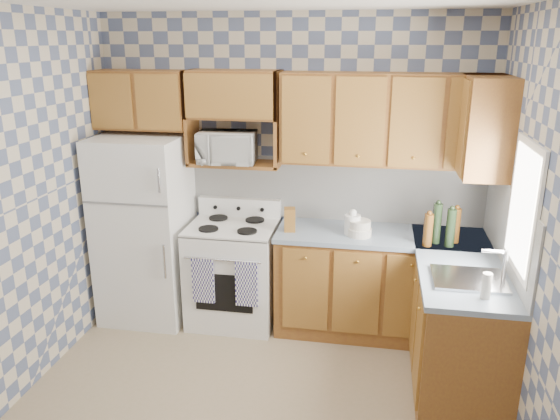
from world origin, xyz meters
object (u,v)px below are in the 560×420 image
object	(u,v)px
refrigerator	(145,229)
electric_kettle	(353,225)
stove_body	(234,274)
microwave	(227,147)

from	to	relation	value
refrigerator	electric_kettle	distance (m)	1.86
stove_body	microwave	bearing A→B (deg)	117.52
stove_body	electric_kettle	world-z (taller)	electric_kettle
electric_kettle	microwave	bearing A→B (deg)	171.83
refrigerator	stove_body	xyz separation A→B (m)	(0.80, 0.03, -0.39)
refrigerator	microwave	bearing A→B (deg)	10.05
refrigerator	stove_body	distance (m)	0.89
microwave	electric_kettle	bearing A→B (deg)	-13.10
stove_body	electric_kettle	size ratio (longest dim) A/B	5.36
stove_body	refrigerator	bearing A→B (deg)	-178.22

